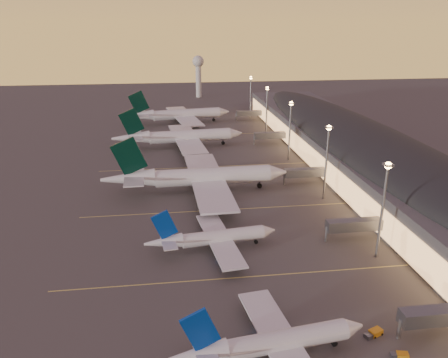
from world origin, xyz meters
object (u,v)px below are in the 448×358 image
Objects in this scene: airliner_wide_near at (197,177)px; radar_tower at (198,69)px; baggage_tug_a at (400,355)px; airliner_narrow_south at (271,343)px; baggage_tug_b at (374,333)px; airliner_wide_far at (178,115)px; airliner_narrow_north at (212,238)px; airliner_wide_mid at (179,137)px.

airliner_wide_near is 2.04× the size of radar_tower.
airliner_narrow_south is at bearing -173.65° from baggage_tug_a.
baggage_tug_a is 6.54m from baggage_tug_b.
airliner_wide_far is 195.86m from baggage_tug_b.
airliner_narrow_south is 1.03× the size of airliner_narrow_north.
baggage_tug_a is (30.59, -87.10, -5.04)m from airliner_wide_near.
airliner_wide_near is 1.03× the size of airliner_wide_far.
baggage_tug_a is at bearing -89.61° from airliner_wide_far.
airliner_wide_near is 112.34m from airliner_wide_far.
airliner_wide_mid is at bearing -98.09° from radar_tower.
baggage_tug_a is (33.82, -199.39, -4.88)m from airliner_wide_far.
airliner_wide_mid is 0.98× the size of airliner_wide_far.
airliner_wide_mid reaches higher than baggage_tug_a.
airliner_wide_far reaches higher than airliner_wide_mid.
airliner_wide_near reaches higher than airliner_narrow_north.
radar_tower is at bearing 68.94° from airliner_wide_far.
airliner_wide_near is (-0.84, 42.62, 2.16)m from airliner_narrow_north.
airliner_narrow_south is at bearing 167.17° from baggage_tug_b.
radar_tower is at bearing 83.50° from airliner_wide_near.
airliner_narrow_north is 47.30m from baggage_tug_b.
airliner_wide_far is at bearing -101.82° from radar_tower.
airliner_wide_mid is (-4.29, 59.80, -0.27)m from airliner_wide_near.
airliner_narrow_south reaches higher than airliner_narrow_north.
airliner_narrow_south reaches higher than baggage_tug_a.
airliner_narrow_south is 42.14m from airliner_narrow_north.
baggage_tug_a is at bearing -72.55° from airliner_wide_near.
airliner_wide_near is 92.45m from baggage_tug_a.
radar_tower reaches higher than baggage_tug_b.
airliner_narrow_north is at bearing -92.68° from airliner_wide_mid.
airliner_wide_mid is 144.56m from baggage_tug_b.
airliner_narrow_north is 0.57× the size of airliner_wide_mid.
airliner_wide_near is at bearing 122.47° from baggage_tug_a.
airliner_wide_far is (-10.28, 196.60, 1.89)m from airliner_narrow_south.
radar_tower is 289.65m from baggage_tug_b.
airliner_wide_mid is at bearing 116.48° from baggage_tug_a.
radar_tower is 295.91m from baggage_tug_a.
airliner_wide_near is at bearing 83.99° from airliner_narrow_north.
baggage_tug_b is at bearing 122.33° from baggage_tug_a.
airliner_wide_mid is (-5.13, 102.42, 1.88)m from airliner_narrow_north.
airliner_narrow_south reaches higher than baggage_tug_b.
radar_tower is (9.69, 292.01, 18.45)m from airliner_narrow_south.
baggage_tug_b is at bearing 1.51° from airliner_narrow_south.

